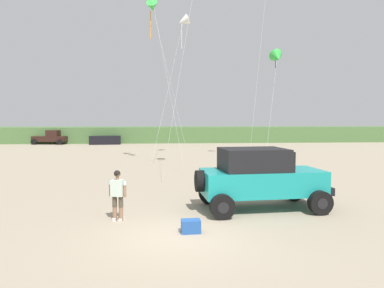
{
  "coord_description": "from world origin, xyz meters",
  "views": [
    {
      "loc": [
        -0.25,
        -9.15,
        3.26
      ],
      "look_at": [
        0.71,
        3.11,
        2.4
      ],
      "focal_mm": 30.85,
      "sensor_mm": 36.0,
      "label": 1
    }
  ],
  "objects": [
    {
      "name": "person_watching",
      "position": [
        -1.83,
        1.58,
        0.94
      ],
      "size": [
        0.6,
        0.4,
        1.67
      ],
      "color": "#8C664C",
      "rests_on": "ground_plane"
    },
    {
      "name": "cooler_box",
      "position": [
        0.46,
        0.25,
        0.19
      ],
      "size": [
        0.57,
        0.38,
        0.38
      ],
      "primitive_type": "cube",
      "rotation": [
        0.0,
        0.0,
        0.04
      ],
      "color": "#23519E",
      "rests_on": "ground_plane"
    },
    {
      "name": "distant_sedan",
      "position": [
        -8.74,
        37.61,
        0.6
      ],
      "size": [
        4.35,
        2.1,
        1.2
      ],
      "primitive_type": "cube",
      "rotation": [
        0.0,
        0.0,
        0.1
      ],
      "color": "black",
      "rests_on": "ground_plane"
    },
    {
      "name": "ground_plane",
      "position": [
        0.0,
        0.0,
        0.0
      ],
      "size": [
        220.0,
        220.0,
        0.0
      ],
      "primitive_type": "plane",
      "color": "gray"
    },
    {
      "name": "jeep",
      "position": [
        3.19,
        2.63,
        1.2
      ],
      "size": [
        4.93,
        2.68,
        2.26
      ],
      "color": "teal",
      "rests_on": "ground_plane"
    },
    {
      "name": "kite_black_sled",
      "position": [
        9.2,
        18.6,
        8.65
      ],
      "size": [
        3.19,
        5.83,
        9.41
      ],
      "color": "green",
      "rests_on": "ground_plane"
    },
    {
      "name": "kite_blue_swept",
      "position": [
        1.32,
        20.58,
        12.06
      ],
      "size": [
        3.34,
        6.24,
        12.68
      ],
      "color": "white",
      "rests_on": "ground_plane"
    },
    {
      "name": "dune_ridge",
      "position": [
        1.08,
        43.67,
        1.17
      ],
      "size": [
        90.0,
        9.54,
        2.33
      ],
      "primitive_type": "cube",
      "color": "#4C703D",
      "rests_on": "ground_plane"
    },
    {
      "name": "distant_pickup",
      "position": [
        -16.4,
        38.63,
        0.94
      ],
      "size": [
        4.82,
        2.94,
        1.98
      ],
      "color": "black",
      "rests_on": "ground_plane"
    },
    {
      "name": "kite_red_delta",
      "position": [
        -1.2,
        15.77,
        11.59
      ],
      "size": [
        3.24,
        1.73,
        12.22
      ],
      "color": "green",
      "rests_on": "ground_plane"
    }
  ]
}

